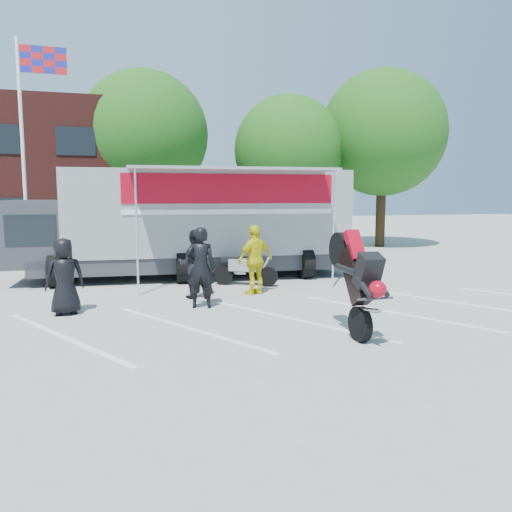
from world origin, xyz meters
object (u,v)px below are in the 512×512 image
tree_left (144,135)px  spectator_leather_b (201,268)px  tree_mid (288,150)px  parked_motorcycle (246,286)px  transporter_truck (195,277)px  spectator_hivis (255,260)px  flagpole (30,127)px  spectator_leather_a (65,276)px  spectator_leather_c (194,264)px  tree_right (383,133)px  stunt_bike_rider (342,331)px

tree_left → spectator_leather_b: 13.99m
tree_mid → parked_motorcycle: bearing=-116.5°
parked_motorcycle → tree_left: bearing=40.4°
transporter_truck → spectator_hivis: bearing=-67.5°
flagpole → parked_motorcycle: bearing=-35.9°
spectator_leather_a → spectator_leather_c: spectator_leather_c is taller
tree_right → spectator_leather_c: size_ratio=5.02×
transporter_truck → spectator_leather_b: 4.72m
spectator_leather_b → spectator_leather_c: spectator_leather_b is taller
flagpole → spectator_hivis: bearing=-43.3°
tree_right → spectator_hivis: tree_right is taller
transporter_truck → spectator_hivis: 3.67m
tree_mid → tree_right: (5.00, -0.50, 0.93)m
tree_right → spectator_leather_b: tree_right is taller
spectator_leather_a → spectator_leather_b: size_ratio=0.90×
tree_right → stunt_bike_rider: (-9.24, -14.59, -5.88)m
stunt_bike_rider → spectator_hivis: (-0.65, 4.10, 0.96)m
spectator_leather_a → spectator_leather_b: (3.10, -0.18, 0.10)m
parked_motorcycle → spectator_hivis: 1.65m
flagpole → tree_right: 16.88m
parked_motorcycle → spectator_hivis: bearing=-154.5°
spectator_leather_c → spectator_hivis: bearing=-165.4°
tree_left → parked_motorcycle: tree_left is taller
tree_left → spectator_leather_b: (0.39, -13.21, -4.58)m
tree_right → tree_left: bearing=172.9°
tree_right → transporter_truck: size_ratio=0.83×
flagpole → spectator_hivis: 9.65m
tree_mid → parked_motorcycle: size_ratio=3.83×
flagpole → tree_mid: size_ratio=1.04×
tree_mid → parked_motorcycle: (-4.81, -9.66, -4.94)m
parked_motorcycle → stunt_bike_rider: size_ratio=0.90×
tree_left → tree_right: tree_right is taller
spectator_hivis → flagpole: bearing=-65.1°
tree_left → tree_mid: (7.00, -1.00, -0.62)m
tree_mid → tree_left: bearing=171.9°
parked_motorcycle → spectator_hivis: (-0.08, -1.34, 0.96)m
tree_right → parked_motorcycle: 14.65m
tree_right → stunt_bike_rider: tree_right is taller
transporter_truck → spectator_leather_b: (-0.60, -4.57, 0.98)m
flagpole → spectator_leather_c: bearing=-52.2°
transporter_truck → spectator_leather_a: bearing=-126.1°
tree_mid → spectator_leather_b: tree_mid is taller
tree_left → tree_mid: size_ratio=1.13×
tree_left → spectator_leather_a: 14.11m
spectator_leather_a → spectator_hivis: bearing=-179.2°
spectator_leather_b → spectator_leather_c: size_ratio=1.08×
transporter_truck → tree_left: bearing=100.6°
transporter_truck → spectator_leather_b: size_ratio=5.62×
flagpole → spectator_leather_b: bearing=-57.3°
spectator_leather_b → spectator_hivis: bearing=-131.6°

